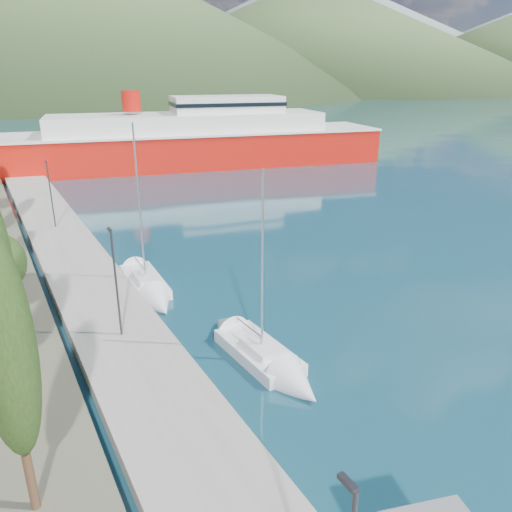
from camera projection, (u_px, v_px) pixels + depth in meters
ground at (41, 135)px, 119.37m from camera, size 1400.00×1400.00×0.00m
quay at (77, 266)px, 38.22m from camera, size 5.00×88.00×0.80m
hills_far at (103, 11)px, 563.59m from camera, size 1480.00×900.00×180.00m
hills_near at (131, 18)px, 353.50m from camera, size 1010.00×520.00×115.00m
lamp_posts at (110, 271)px, 27.48m from camera, size 0.15×42.94×6.06m
sailboat_near at (278, 370)px, 25.18m from camera, size 2.76×7.89×11.17m
sailboat_mid at (152, 293)px, 33.83m from camera, size 2.68×8.63×12.27m
ferry at (191, 142)px, 79.67m from camera, size 63.16×25.45×12.27m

